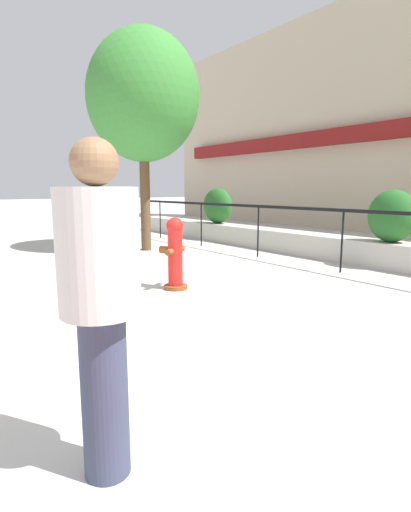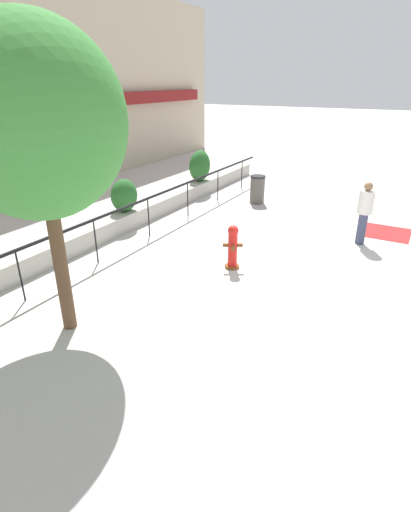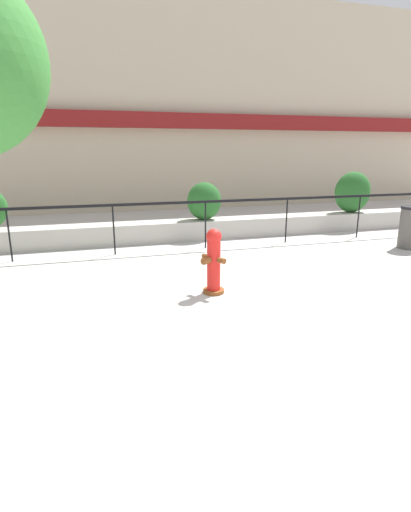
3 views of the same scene
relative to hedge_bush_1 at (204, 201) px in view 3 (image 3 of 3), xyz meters
The scene contains 8 objects.
ground_plane 6.09m from the hedge_bush_1, 92.81° to the right, with size 120.00×120.00×0.00m, color #BCB7B2.
building_facade 6.70m from the hedge_bush_1, 92.81° to the left, with size 30.00×1.36×8.00m.
planter_wall_low 0.80m from the hedge_bush_1, behind, with size 18.00×0.70×0.50m, color #B7B2A8.
fence_railing_segment 1.14m from the hedge_bush_1, 104.97° to the right, with size 15.00×0.05×1.15m.
hedge_bush_1 is the anchor object (origin of this frame).
hedge_bush_2 4.56m from the hedge_bush_1, ahead, with size 1.14×0.68×1.19m, color #235B23.
fire_hydrant 4.30m from the hedge_bush_1, 104.34° to the right, with size 0.49×0.48×1.08m.
trash_bin 5.10m from the hedge_bush_1, 29.70° to the right, with size 0.55×0.55×1.01m.
Camera 3 is at (-2.67, -4.10, 2.30)m, focal length 28.00 mm.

